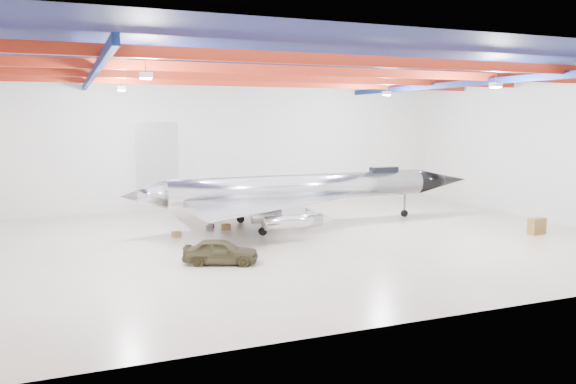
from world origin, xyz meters
name	(u,v)px	position (x,y,z in m)	size (l,w,h in m)	color
floor	(298,240)	(0.00, 0.00, 0.00)	(40.00, 40.00, 0.00)	#C2B29A
wall_back	(232,144)	(0.00, 15.00, 5.50)	(40.00, 40.00, 0.00)	silver
wall_right	(542,148)	(20.00, 0.00, 5.50)	(30.00, 30.00, 0.00)	silver
ceiling	(298,65)	(0.00, 0.00, 11.00)	(40.00, 40.00, 0.00)	#0A0F38
ceiling_structure	(298,76)	(0.00, 0.00, 10.32)	(39.50, 29.50, 1.08)	maroon
jet_aircraft	(301,191)	(2.25, 4.77, 2.47)	(27.57, 15.91, 7.53)	silver
jeep	(221,251)	(-6.09, -3.84, 0.68)	(1.61, 4.01, 1.37)	#35321A
desk	(537,226)	(15.68, -4.16, 0.55)	(1.20, 0.60, 1.10)	brown
crate_ply	(176,234)	(-7.04, 3.89, 0.18)	(0.52, 0.42, 0.36)	olive
toolbox_red	(211,226)	(-4.17, 6.01, 0.15)	(0.42, 0.34, 0.30)	maroon
engine_drum	(300,223)	(2.01, 4.47, 0.19)	(0.41, 0.41, 0.37)	#59595B
parts_bin	(275,219)	(0.87, 6.64, 0.20)	(0.57, 0.46, 0.40)	olive
crate_small	(209,227)	(-4.43, 5.54, 0.15)	(0.44, 0.35, 0.30)	#59595B
tool_chest	(305,223)	(2.46, 4.59, 0.18)	(0.40, 0.40, 0.36)	maroon
oil_barrel	(226,227)	(-3.38, 5.01, 0.20)	(0.58, 0.47, 0.41)	olive
spares_box	(274,210)	(2.40, 10.87, 0.18)	(0.41, 0.41, 0.37)	#59595B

